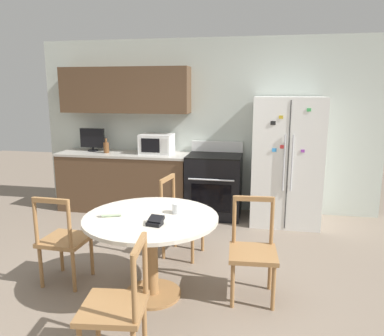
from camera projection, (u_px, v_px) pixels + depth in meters
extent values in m
plane|color=gray|center=(160.00, 292.00, 3.49)|extent=(14.00, 14.00, 0.00)
cube|color=silver|center=(205.00, 126.00, 5.77)|extent=(5.20, 0.10, 2.60)
cube|color=brown|center=(125.00, 90.00, 5.67)|extent=(1.99, 0.34, 0.68)
cube|color=brown|center=(125.00, 182.00, 5.82)|extent=(1.99, 0.62, 0.86)
cube|color=#B7B2A8|center=(124.00, 154.00, 5.73)|extent=(2.02, 0.64, 0.03)
cube|color=white|center=(286.00, 161.00, 5.20)|extent=(0.93, 0.76, 1.76)
cube|color=#333333|center=(288.00, 166.00, 4.83)|extent=(0.01, 0.01, 1.69)
cylinder|color=silver|center=(284.00, 163.00, 4.81)|extent=(0.02, 0.02, 0.74)
cylinder|color=silver|center=(292.00, 163.00, 4.79)|extent=(0.02, 0.02, 0.74)
cube|color=purple|center=(303.00, 151.00, 4.75)|extent=(0.05, 0.01, 0.04)
cube|color=black|center=(273.00, 123.00, 4.75)|extent=(0.06, 0.01, 0.05)
cube|color=yellow|center=(281.00, 117.00, 4.72)|extent=(0.05, 0.01, 0.04)
cube|color=#3FB259|center=(309.00, 110.00, 4.63)|extent=(0.05, 0.01, 0.04)
cube|color=#338CD8|center=(274.00, 150.00, 4.81)|extent=(0.06, 0.01, 0.04)
cube|color=red|center=(282.00, 147.00, 4.79)|extent=(0.05, 0.02, 0.04)
cube|color=black|center=(214.00, 186.00, 5.53)|extent=(0.78, 0.64, 0.90)
cube|color=black|center=(211.00, 198.00, 5.24)|extent=(0.56, 0.01, 0.40)
cylinder|color=silver|center=(211.00, 180.00, 5.16)|extent=(0.64, 0.02, 0.02)
cube|color=black|center=(215.00, 156.00, 5.44)|extent=(0.78, 0.64, 0.02)
cube|color=white|center=(217.00, 146.00, 5.70)|extent=(0.78, 0.06, 0.16)
cube|color=white|center=(157.00, 144.00, 5.65)|extent=(0.48, 0.37, 0.29)
cube|color=black|center=(150.00, 145.00, 5.47)|extent=(0.28, 0.01, 0.21)
cube|color=silver|center=(165.00, 146.00, 5.43)|extent=(0.10, 0.01, 0.21)
cylinder|color=black|center=(93.00, 150.00, 5.89)|extent=(0.16, 0.16, 0.02)
cylinder|color=black|center=(93.00, 148.00, 5.89)|extent=(0.03, 0.03, 0.04)
cube|color=black|center=(92.00, 138.00, 5.85)|extent=(0.39, 0.05, 0.30)
cylinder|color=brown|center=(106.00, 148.00, 5.71)|extent=(0.08, 0.08, 0.16)
cylinder|color=brown|center=(106.00, 140.00, 5.68)|extent=(0.03, 0.03, 0.06)
cylinder|color=#262626|center=(106.00, 138.00, 5.68)|extent=(0.04, 0.04, 0.01)
cylinder|color=beige|center=(151.00, 218.00, 3.29)|extent=(1.19, 1.19, 0.03)
cylinder|color=#9E7042|center=(152.00, 257.00, 3.37)|extent=(0.11, 0.11, 0.70)
cylinder|color=#9E7042|center=(153.00, 294.00, 3.44)|extent=(0.52, 0.52, 0.03)
cube|color=#9E7042|center=(253.00, 254.00, 3.31)|extent=(0.45, 0.45, 0.04)
cylinder|color=#9E7042|center=(273.00, 288.00, 3.17)|extent=(0.04, 0.04, 0.41)
cylinder|color=#9E7042|center=(233.00, 285.00, 3.21)|extent=(0.04, 0.04, 0.41)
cylinder|color=#9E7042|center=(270.00, 269.00, 3.50)|extent=(0.04, 0.04, 0.41)
cylinder|color=#9E7042|center=(233.00, 267.00, 3.54)|extent=(0.04, 0.04, 0.41)
cylinder|color=#9E7042|center=(272.00, 221.00, 3.42)|extent=(0.04, 0.04, 0.45)
cylinder|color=#9E7042|center=(234.00, 219.00, 3.46)|extent=(0.04, 0.04, 0.45)
cube|color=#9E7042|center=(254.00, 199.00, 3.40)|extent=(0.35, 0.06, 0.04)
cube|color=#9E7042|center=(183.00, 219.00, 4.20)|extent=(0.48, 0.48, 0.04)
cylinder|color=#9E7042|center=(203.00, 234.00, 4.35)|extent=(0.04, 0.04, 0.41)
cylinder|color=#9E7042|center=(193.00, 245.00, 4.03)|extent=(0.04, 0.04, 0.41)
cylinder|color=#9E7042|center=(175.00, 230.00, 4.46)|extent=(0.04, 0.04, 0.41)
cylinder|color=#9E7042|center=(163.00, 241.00, 4.15)|extent=(0.04, 0.04, 0.41)
cylinder|color=#9E7042|center=(174.00, 192.00, 4.37)|extent=(0.04, 0.04, 0.45)
cylinder|color=#9E7042|center=(161.00, 200.00, 4.05)|extent=(0.04, 0.04, 0.45)
cube|color=#9E7042|center=(167.00, 178.00, 4.17)|extent=(0.09, 0.35, 0.04)
cube|color=#9E7042|center=(66.00, 240.00, 3.61)|extent=(0.44, 0.44, 0.04)
cylinder|color=#9E7042|center=(61.00, 252.00, 3.86)|extent=(0.04, 0.04, 0.41)
cylinder|color=#9E7042|center=(92.00, 256.00, 3.79)|extent=(0.04, 0.04, 0.41)
cylinder|color=#9E7042|center=(41.00, 267.00, 3.54)|extent=(0.04, 0.04, 0.41)
cylinder|color=#9E7042|center=(74.00, 271.00, 3.46)|extent=(0.04, 0.04, 0.41)
cylinder|color=#9E7042|center=(35.00, 221.00, 3.42)|extent=(0.04, 0.04, 0.45)
cylinder|color=#9E7042|center=(69.00, 224.00, 3.35)|extent=(0.04, 0.04, 0.45)
cube|color=#9E7042|center=(50.00, 201.00, 3.34)|extent=(0.35, 0.05, 0.04)
cube|color=#9E7042|center=(113.00, 308.00, 2.49)|extent=(0.47, 0.47, 0.04)
cylinder|color=#9E7042|center=(98.00, 321.00, 2.71)|extent=(0.04, 0.04, 0.41)
cylinder|color=#9E7042|center=(144.00, 323.00, 2.69)|extent=(0.04, 0.04, 0.41)
cylinder|color=#9E7042|center=(134.00, 289.00, 2.26)|extent=(0.04, 0.04, 0.45)
cylinder|color=#9E7042|center=(145.00, 263.00, 2.59)|extent=(0.04, 0.04, 0.45)
cube|color=#9E7042|center=(139.00, 246.00, 2.38)|extent=(0.08, 0.35, 0.04)
cylinder|color=silver|center=(177.00, 208.00, 3.36)|extent=(0.10, 0.10, 0.09)
cylinder|color=red|center=(178.00, 210.00, 3.36)|extent=(0.08, 0.08, 0.05)
cylinder|color=beige|center=(111.00, 214.00, 3.27)|extent=(0.18, 0.11, 0.05)
cube|color=black|center=(155.00, 224.00, 3.06)|extent=(0.13, 0.11, 0.03)
cube|color=black|center=(156.00, 220.00, 3.08)|extent=(0.13, 0.12, 0.06)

